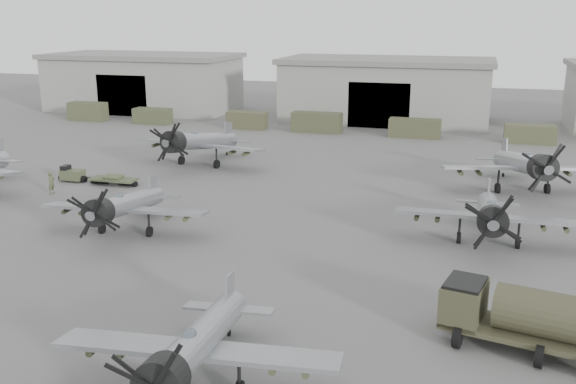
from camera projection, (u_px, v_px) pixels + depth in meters
The scene contains 17 objects.
ground at pixel (220, 299), 34.04m from camera, with size 220.00×220.00×0.00m, color #565754.
hangar_left at pixel (144, 82), 100.47m from camera, with size 29.00×14.80×8.70m.
hangar_center at pixel (386, 89), 90.14m from camera, with size 29.00×14.80×8.70m.
support_truck_0 at pixel (88, 111), 90.94m from camera, with size 5.37×2.20×2.57m, color #44472E.
support_truck_1 at pixel (153, 116), 88.23m from camera, with size 5.15×2.20×2.11m, color #41452D.
support_truck_2 at pixel (247, 120), 84.46m from camera, with size 5.16×2.20×2.22m, color #43422C.
support_truck_3 at pixel (317, 122), 81.84m from camera, with size 6.36×2.20×2.53m, color #3F422B.
support_truck_4 at pixel (415, 128), 78.52m from camera, with size 6.23×2.20×2.25m, color #42432B.
support_truck_5 at pixel (530, 134), 74.92m from camera, with size 5.78×2.20×2.14m, color #46472F.
aircraft_near_1 at pixel (194, 347), 24.94m from camera, with size 11.61×10.44×4.62m.
aircraft_mid_1 at pixel (123, 206), 43.29m from camera, with size 11.58×10.42×4.61m.
aircraft_mid_2 at pixel (490, 213), 41.22m from camera, with size 12.14×10.92×4.88m.
aircraft_far_0 at pixel (197, 142), 63.01m from camera, with size 13.71×12.34×5.45m.
aircraft_far_1 at pixel (525, 165), 53.41m from camera, with size 13.80×12.42×5.49m.
fuel_tanker at pixel (528, 315), 28.45m from camera, with size 8.02×4.07×2.96m.
tug_trailer at pixel (88, 177), 57.40m from camera, with size 7.29×1.56×1.47m.
ground_crew at pixel (51, 183), 53.72m from camera, with size 0.69×0.45×1.89m, color #494B31.
Camera 1 is at (12.31, -28.98, 14.59)m, focal length 40.00 mm.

